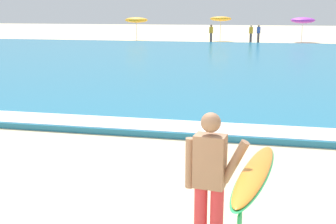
# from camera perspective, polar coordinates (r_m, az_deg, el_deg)

# --- Properties ---
(sea) EXTENTS (120.00, 28.00, 0.14)m
(sea) POSITION_cam_1_polar(r_m,az_deg,el_deg) (23.12, 8.00, 6.58)
(sea) COLOR teal
(sea) RESTS_ON ground
(surf_foam) EXTENTS (120.00, 1.03, 0.01)m
(surf_foam) POSITION_cam_1_polar(r_m,az_deg,el_deg) (10.00, 2.44, -1.92)
(surf_foam) COLOR white
(surf_foam) RESTS_ON sea
(surfer_with_board) EXTENTS (1.08, 2.42, 1.73)m
(surfer_with_board) POSITION_cam_1_polar(r_m,az_deg,el_deg) (4.74, 8.27, -8.59)
(surfer_with_board) COLOR red
(surfer_with_board) RESTS_ON ground
(beach_umbrella_0) EXTENTS (2.11, 2.12, 2.16)m
(beach_umbrella_0) POSITION_cam_1_polar(r_m,az_deg,el_deg) (40.90, -4.25, 12.17)
(beach_umbrella_0) COLOR beige
(beach_umbrella_0) RESTS_ON ground
(beach_umbrella_1) EXTENTS (1.95, 1.97, 2.30)m
(beach_umbrella_1) POSITION_cam_1_polar(r_m,az_deg,el_deg) (40.16, 7.06, 12.27)
(beach_umbrella_1) COLOR beige
(beach_umbrella_1) RESTS_ON ground
(beach_umbrella_2) EXTENTS (2.11, 2.12, 2.19)m
(beach_umbrella_2) POSITION_cam_1_polar(r_m,az_deg,el_deg) (40.59, 17.58, 11.61)
(beach_umbrella_2) COLOR beige
(beach_umbrella_2) RESTS_ON ground
(beachgoer_near_row_left) EXTENTS (0.32, 0.20, 1.58)m
(beachgoer_near_row_left) POSITION_cam_1_polar(r_m,az_deg,el_deg) (38.47, 12.01, 10.29)
(beachgoer_near_row_left) COLOR #383842
(beachgoer_near_row_left) RESTS_ON ground
(beachgoer_near_row_mid) EXTENTS (0.32, 0.20, 1.58)m
(beachgoer_near_row_mid) POSITION_cam_1_polar(r_m,az_deg,el_deg) (37.89, 5.78, 10.46)
(beachgoer_near_row_mid) COLOR #383842
(beachgoer_near_row_mid) RESTS_ON ground
(beachgoer_near_row_right) EXTENTS (0.32, 0.20, 1.58)m
(beachgoer_near_row_right) POSITION_cam_1_polar(r_m,az_deg,el_deg) (37.88, 11.03, 10.29)
(beachgoer_near_row_right) COLOR #383842
(beachgoer_near_row_right) RESTS_ON ground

